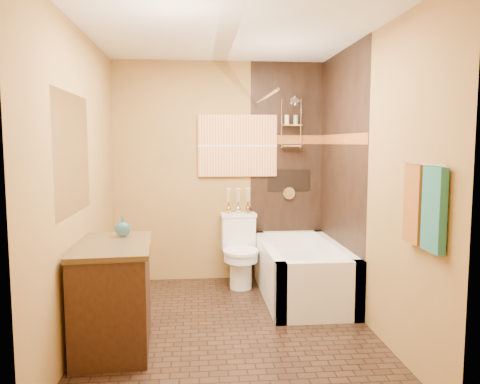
{
  "coord_description": "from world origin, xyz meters",
  "views": [
    {
      "loc": [
        -0.27,
        -3.86,
        1.58
      ],
      "look_at": [
        0.13,
        0.4,
        1.13
      ],
      "focal_mm": 35.0,
      "sensor_mm": 36.0,
      "label": 1
    }
  ],
  "objects": [
    {
      "name": "teal_bottle",
      "position": [
        -0.87,
        -0.03,
        0.9
      ],
      "size": [
        0.16,
        0.16,
        0.2
      ],
      "primitive_type": null,
      "rotation": [
        0.0,
        0.0,
        -0.35
      ],
      "color": "#225B68",
      "rests_on": "vanity"
    },
    {
      "name": "curtain_rod",
      "position": [
        0.4,
        0.75,
        2.02
      ],
      "size": [
        0.03,
        1.55,
        0.03
      ],
      "primitive_type": "cylinder",
      "rotation": [
        1.57,
        0.0,
        0.0
      ],
      "color": "silver",
      "rests_on": "wall_back"
    },
    {
      "name": "towel_rust",
      "position": [
        1.16,
        -0.92,
        1.18
      ],
      "size": [
        0.05,
        0.22,
        0.52
      ],
      "primitive_type": "cube",
      "color": "brown",
      "rests_on": "towel_bar"
    },
    {
      "name": "wall_front",
      "position": [
        0.0,
        -1.5,
        1.25
      ],
      "size": [
        2.4,
        0.02,
        2.5
      ],
      "primitive_type": "cube",
      "color": "#AF7943",
      "rests_on": "floor"
    },
    {
      "name": "floor",
      "position": [
        0.0,
        0.0,
        0.0
      ],
      "size": [
        3.0,
        3.0,
        0.0
      ],
      "primitive_type": "plane",
      "color": "black",
      "rests_on": "ground"
    },
    {
      "name": "shower_fixtures",
      "position": [
        0.8,
        1.38,
        1.67
      ],
      "size": [
        0.24,
        0.33,
        1.16
      ],
      "color": "silver",
      "rests_on": "floor"
    },
    {
      "name": "alcove_tile_back",
      "position": [
        0.78,
        1.49,
        1.25
      ],
      "size": [
        0.85,
        0.01,
        2.5
      ],
      "primitive_type": "cube",
      "color": "black",
      "rests_on": "wall_back"
    },
    {
      "name": "vanity",
      "position": [
        -0.92,
        -0.28,
        0.41
      ],
      "size": [
        0.63,
        0.96,
        0.82
      ],
      "rotation": [
        0.0,
        0.0,
        0.07
      ],
      "color": "black",
      "rests_on": "floor"
    },
    {
      "name": "alcove_tile_right",
      "position": [
        1.19,
        0.75,
        1.25
      ],
      "size": [
        0.01,
        1.5,
        2.5
      ],
      "primitive_type": "cube",
      "color": "black",
      "rests_on": "wall_right"
    },
    {
      "name": "vanity_mirror",
      "position": [
        -1.19,
        -0.28,
        1.5
      ],
      "size": [
        0.01,
        1.0,
        0.9
      ],
      "primitive_type": "cube",
      "color": "white",
      "rests_on": "wall_left"
    },
    {
      "name": "bud_vases",
      "position": [
        0.2,
        1.39,
        0.94
      ],
      "size": [
        0.28,
        0.06,
        0.28
      ],
      "color": "gold",
      "rests_on": "toilet"
    },
    {
      "name": "sunset_painting",
      "position": [
        0.2,
        1.48,
        1.55
      ],
      "size": [
        0.9,
        0.04,
        0.7
      ],
      "primitive_type": "cube",
      "color": "orange",
      "rests_on": "wall_back"
    },
    {
      "name": "wall_left",
      "position": [
        -1.2,
        0.0,
        1.25
      ],
      "size": [
        0.02,
        3.0,
        2.5
      ],
      "primitive_type": "cube",
      "color": "#AF7943",
      "rests_on": "floor"
    },
    {
      "name": "bathtub",
      "position": [
        0.8,
        0.75,
        0.22
      ],
      "size": [
        0.8,
        1.5,
        0.55
      ],
      "color": "white",
      "rests_on": "floor"
    },
    {
      "name": "towel_bar",
      "position": [
        1.15,
        -1.05,
        1.45
      ],
      "size": [
        0.02,
        0.55,
        0.02
      ],
      "primitive_type": "cylinder",
      "rotation": [
        1.57,
        0.0,
        0.0
      ],
      "color": "silver",
      "rests_on": "wall_right"
    },
    {
      "name": "ceiling",
      "position": [
        0.0,
        0.0,
        2.5
      ],
      "size": [
        3.0,
        3.0,
        0.0
      ],
      "primitive_type": "plane",
      "color": "silver",
      "rests_on": "wall_back"
    },
    {
      "name": "toilet",
      "position": [
        0.2,
        1.21,
        0.4
      ],
      "size": [
        0.41,
        0.6,
        0.79
      ],
      "rotation": [
        0.0,
        0.0,
        0.07
      ],
      "color": "white",
      "rests_on": "floor"
    },
    {
      "name": "alcove_niche",
      "position": [
        0.8,
        1.48,
        1.15
      ],
      "size": [
        0.5,
        0.01,
        0.25
      ],
      "primitive_type": "cube",
      "color": "black",
      "rests_on": "alcove_tile_back"
    },
    {
      "name": "towel_teal",
      "position": [
        1.16,
        -1.18,
        1.18
      ],
      "size": [
        0.05,
        0.22,
        0.52
      ],
      "primitive_type": "cube",
      "color": "#1F685C",
      "rests_on": "towel_bar"
    },
    {
      "name": "mosaic_band_right",
      "position": [
        1.18,
        0.75,
        1.62
      ],
      "size": [
        0.01,
        1.5,
        0.1
      ],
      "primitive_type": "cube",
      "color": "brown",
      "rests_on": "alcove_tile_right"
    },
    {
      "name": "wall_right",
      "position": [
        1.2,
        0.0,
        1.25
      ],
      "size": [
        0.02,
        3.0,
        2.5
      ],
      "primitive_type": "cube",
      "color": "#AF7943",
      "rests_on": "floor"
    },
    {
      "name": "mosaic_band_back",
      "position": [
        0.78,
        1.48,
        1.62
      ],
      "size": [
        0.85,
        0.01,
        0.1
      ],
      "primitive_type": "cube",
      "color": "brown",
      "rests_on": "alcove_tile_back"
    },
    {
      "name": "wall_back",
      "position": [
        0.0,
        1.5,
        1.25
      ],
      "size": [
        2.4,
        0.02,
        2.5
      ],
      "primitive_type": "cube",
      "color": "#AF7943",
      "rests_on": "floor"
    }
  ]
}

